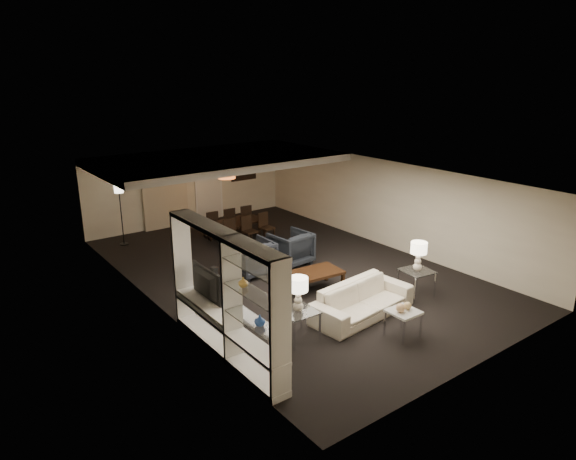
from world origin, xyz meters
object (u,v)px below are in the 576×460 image
Objects in this scene: pendant_light at (227,174)px; marble_table at (403,323)px; table_lamp_left at (298,294)px; chair_nl at (232,235)px; dining_table at (238,230)px; vase_blue at (260,320)px; chair_nr at (267,227)px; chair_fr at (244,218)px; table_lamp_right at (418,256)px; sofa at (362,300)px; chair_nm at (250,231)px; television at (202,284)px; side_table_left at (298,325)px; chair_fl at (210,224)px; armchair_right at (290,248)px; side_table_right at (416,283)px; armchair_left at (252,258)px; chair_fm at (227,221)px; coffee_table at (314,281)px; floor_speaker at (215,291)px; floor_lamp at (121,215)px; vase_amber at (243,282)px.

pendant_light is 0.96× the size of marble_table.
chair_nl is (1.68, 5.25, -0.52)m from table_lamp_left.
vase_blue is at bearing -125.34° from dining_table.
vase_blue reaches higher than chair_nr.
table_lamp_right is at bearing 98.03° from chair_fr.
dining_table is (0.58, 5.90, -0.06)m from sofa.
marble_table is at bearing -99.07° from chair_nm.
chair_nr is (4.22, 4.00, -0.63)m from television.
table_lamp_left is 0.79× the size of chair_nm.
table_lamp_left reaches higher than side_table_left.
chair_fl is (-0.60, 1.30, 0.00)m from chair_nm.
chair_fl reaches higher than marble_table.
dining_table is (0.58, 7.00, 0.02)m from marble_table.
vase_blue is (-3.67, -4.08, 0.71)m from armchair_right.
side_table_right is at bearing 98.03° from chair_fr.
sofa is 3.36m from armchair_left.
side_table_left is 5.73m from chair_nm.
dining_table is (3.62, 4.65, -0.77)m from television.
table_lamp_left is 7.18m from chair_fr.
armchair_left is 3.48m from side_table_left.
armchair_right is 1.44× the size of table_lamp_left.
chair_fm is (0.58, 7.65, 0.16)m from marble_table.
pendant_light is 0.40× the size of coffee_table.
chair_nr is (-0.52, 5.25, 0.12)m from side_table_right.
vase_blue is 6.80m from chair_nl.
table_lamp_left is 6.01m from chair_nr.
side_table_right is at bearing 0.00° from table_lamp_right.
floor_speaker is at bearing -119.46° from chair_nl.
vase_blue is (-3.07, -0.78, 0.81)m from sofa.
chair_fm is at bearing 70.83° from side_table_left.
vase_blue is (-3.07, 0.32, 0.88)m from marble_table.
floor_lamp is (-2.38, 0.95, 0.48)m from chair_fl.
vase_blue is 8.31m from floor_lamp.
chair_fl is (1.68, 6.55, -0.52)m from table_lamp_left.
chair_fl is at bearing 167.21° from pendant_light.
vase_amber is (-3.07, -0.31, 1.30)m from sofa.
chair_nm and chair_nr have the same top height.
floor_speaker is at bearing 136.33° from sofa.
chair_nr is 0.47× the size of floor_lamp.
chair_nl is (3.05, 6.03, -0.72)m from vase_blue.
armchair_right is 1.13× the size of chair_fm.
side_table_right is at bearing -61.37° from floor_lamp.
dining_table is (0.58, 4.30, 0.05)m from coffee_table.
chair_nr is (2.88, 5.25, 0.12)m from side_table_left.
table_lamp_right is 5.40m from chair_nm.
television is at bearing 165.20° from side_table_right.
dining_table is 0.90m from chair_nl.
television is at bearing 89.15° from vase_blue.
table_lamp_right is 4.56m from floor_speaker.
vase_amber is (-3.61, -6.73, -0.27)m from pendant_light.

